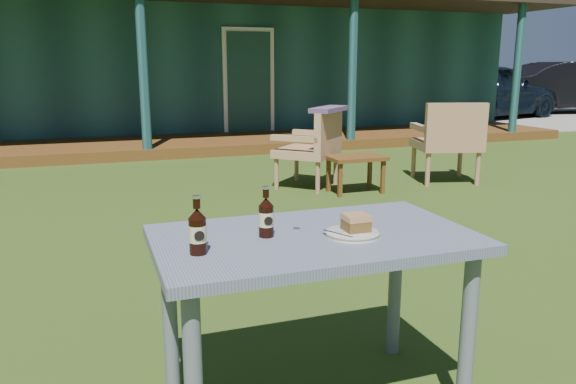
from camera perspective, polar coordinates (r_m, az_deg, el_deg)
name	(u,v)px	position (r m, az deg, el deg)	size (l,w,h in m)	color
ground	(223,271)	(3.81, -6.61, -7.99)	(80.00, 80.00, 0.00)	#334916
pavilion	(122,53)	(12.89, -16.53, 13.41)	(15.80, 8.30, 3.45)	#1A4345
gravel_strip	(536,116)	(16.50, 23.87, 7.04)	(9.00, 6.00, 0.02)	gray
car_near	(487,90)	(15.36, 19.52, 9.70)	(1.70, 4.23, 1.44)	black
car_far	(571,88)	(18.21, 26.80, 9.44)	(1.52, 4.37, 1.44)	black
cafe_table	(314,260)	(2.16, 2.68, -6.89)	(1.20, 0.70, 0.72)	slate
plate	(352,233)	(2.12, 6.55, -4.20)	(0.20, 0.20, 0.01)	silver
cake_slice	(356,222)	(2.13, 6.93, -3.09)	(0.09, 0.09, 0.06)	brown
fork	(338,234)	(2.08, 5.07, -4.25)	(0.01, 0.14, 0.00)	silver
cola_bottle_near	(266,217)	(2.08, -2.24, -2.53)	(0.06, 0.06, 0.19)	black
cola_bottle_far	(198,231)	(1.91, -9.17, -3.91)	(0.06, 0.06, 0.20)	black
bottle_cap	(296,229)	(2.18, 0.86, -3.79)	(0.03, 0.03, 0.01)	silver
armchair_left	(314,145)	(6.24, 2.64, 4.80)	(0.87, 0.87, 0.86)	#A77953
armchair_right	(449,138)	(6.76, 16.05, 5.32)	(0.84, 0.81, 0.94)	#A77953
floral_throw	(329,109)	(6.13, 4.18, 8.39)	(0.62, 0.22, 0.05)	#584166
side_table	(356,161)	(6.04, 6.90, 3.11)	(0.60, 0.40, 0.40)	#593615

